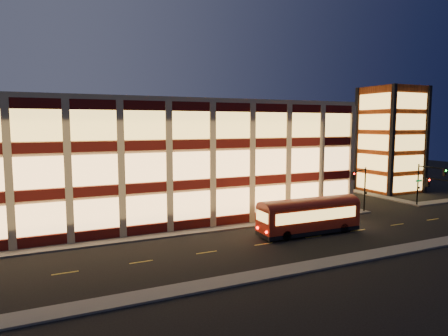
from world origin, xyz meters
name	(u,v)px	position (x,y,z in m)	size (l,w,h in m)	color
ground	(202,234)	(0.00, 0.00, 0.00)	(200.00, 200.00, 0.00)	black
sidewalk_office_south	(173,234)	(-3.00, 1.00, 0.07)	(54.00, 2.00, 0.15)	#514F4C
sidewalk_office_east	(291,193)	(23.00, 17.00, 0.07)	(2.00, 30.00, 0.15)	#514F4C
sidewalk_tower_south	(446,201)	(40.00, 1.00, 0.07)	(14.00, 2.00, 0.15)	#514F4C
sidewalk_tower_west	(342,188)	(34.00, 17.00, 0.07)	(2.00, 30.00, 0.15)	#514F4C
sidewalk_near	(265,274)	(0.00, -13.00, 0.07)	(100.00, 2.00, 0.15)	#514F4C
office_building	(138,156)	(-2.91, 16.91, 7.25)	(50.45, 30.45, 14.50)	tan
stair_tower	(390,139)	(39.95, 11.95, 8.99)	(8.60, 8.60, 18.00)	#8C3814
traffic_signal_far	(361,182)	(22.21, 0.24, 4.11)	(3.79, 1.87, 6.00)	black
traffic_signal_right	(427,178)	(33.50, -0.62, 4.10)	(1.20, 4.37, 6.00)	black
traffic_signal_near	(448,196)	(23.50, -11.03, 4.13)	(0.32, 4.45, 6.00)	black
trolley_bus	(309,214)	(10.30, -4.75, 2.14)	(11.42, 3.08, 3.86)	maroon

